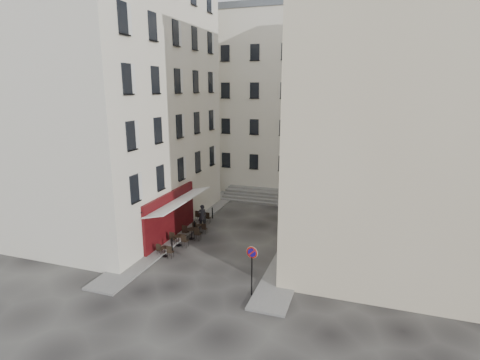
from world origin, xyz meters
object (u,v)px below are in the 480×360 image
at_px(bistro_table_b, 179,239).
at_px(pedestrian, 202,216).
at_px(no_parking_sign, 252,261).
at_px(bistro_table_a, 165,251).

relative_size(bistro_table_b, pedestrian, 0.73).
height_order(no_parking_sign, pedestrian, no_parking_sign).
xyz_separation_m(bistro_table_a, bistro_table_b, (0.05, 1.83, 0.06)).
height_order(bistro_table_b, pedestrian, pedestrian).
bearing_deg(pedestrian, bistro_table_a, 57.74).
bearing_deg(bistro_table_b, pedestrian, 89.58).
xyz_separation_m(no_parking_sign, bistro_table_a, (-6.68, 2.66, -1.52)).
bearing_deg(bistro_table_a, pedestrian, 89.17).
relative_size(no_parking_sign, bistro_table_b, 2.03).
height_order(no_parking_sign, bistro_table_b, no_parking_sign).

